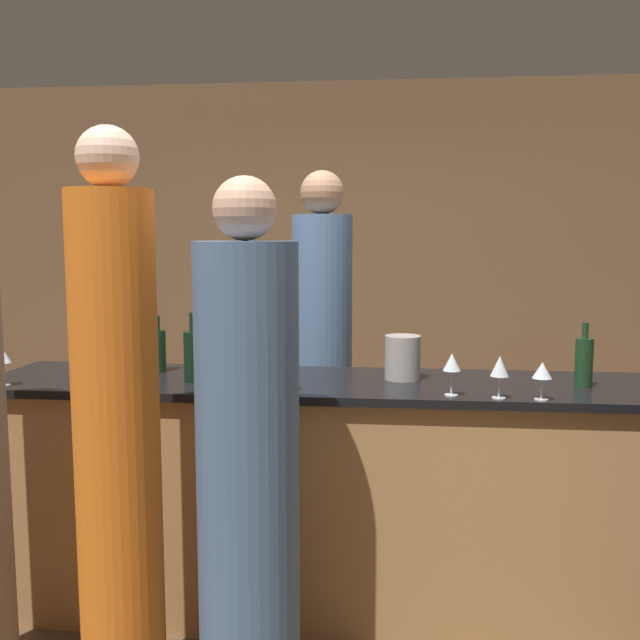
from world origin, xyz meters
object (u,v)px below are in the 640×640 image
(wine_bottle_0, at_px, (584,361))
(wine_bottle_1, at_px, (193,355))
(guest_2, at_px, (117,443))
(wine_bottle_2, at_px, (158,350))
(bartender, at_px, (322,373))
(ice_bucket, at_px, (403,357))
(guest_0, at_px, (248,471))

(wine_bottle_0, height_order, wine_bottle_1, wine_bottle_1)
(guest_2, distance_m, wine_bottle_2, 0.88)
(bartender, xyz_separation_m, wine_bottle_2, (-0.70, -0.54, 0.20))
(wine_bottle_0, relative_size, wine_bottle_2, 1.03)
(guest_2, relative_size, wine_bottle_1, 6.81)
(wine_bottle_2, bearing_deg, ice_bucket, -3.03)
(guest_2, height_order, wine_bottle_2, guest_2)
(ice_bucket, bearing_deg, wine_bottle_1, -170.93)
(wine_bottle_0, relative_size, wine_bottle_1, 0.90)
(guest_2, distance_m, wine_bottle_1, 0.68)
(guest_0, height_order, guest_2, guest_2)
(bartender, xyz_separation_m, ice_bucket, (0.41, -0.60, 0.19))
(guest_0, bearing_deg, guest_2, -174.92)
(guest_0, relative_size, wine_bottle_2, 7.17)
(wine_bottle_1, bearing_deg, wine_bottle_0, 2.25)
(guest_0, xyz_separation_m, wine_bottle_1, (-0.36, 0.61, 0.29))
(ice_bucket, bearing_deg, wine_bottle_2, 176.97)
(bartender, distance_m, wine_bottle_0, 1.35)
(wine_bottle_1, xyz_separation_m, ice_bucket, (0.89, 0.14, -0.02))
(bartender, distance_m, ice_bucket, 0.76)
(guest_2, xyz_separation_m, ice_bucket, (0.97, 0.79, 0.18))
(guest_2, relative_size, wine_bottle_0, 7.56)
(ice_bucket, bearing_deg, guest_2, -140.90)
(bartender, bearing_deg, wine_bottle_0, 149.41)
(bartender, xyz_separation_m, wine_bottle_1, (-0.48, -0.75, 0.21))
(guest_0, distance_m, wine_bottle_1, 0.76)
(wine_bottle_0, relative_size, ice_bucket, 1.40)
(guest_0, relative_size, wine_bottle_0, 6.96)
(guest_0, bearing_deg, wine_bottle_1, 120.63)
(bartender, bearing_deg, wine_bottle_1, 57.37)
(wine_bottle_0, distance_m, ice_bucket, 0.74)
(wine_bottle_2, bearing_deg, bartender, 37.84)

